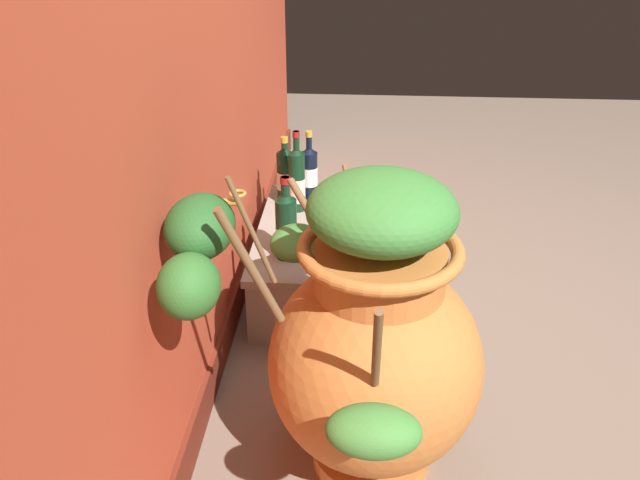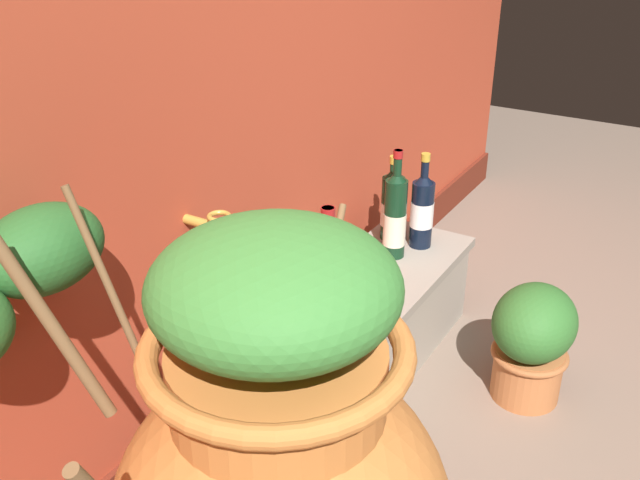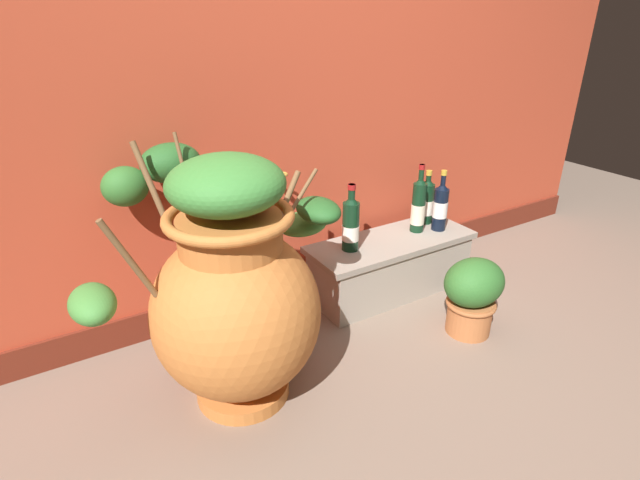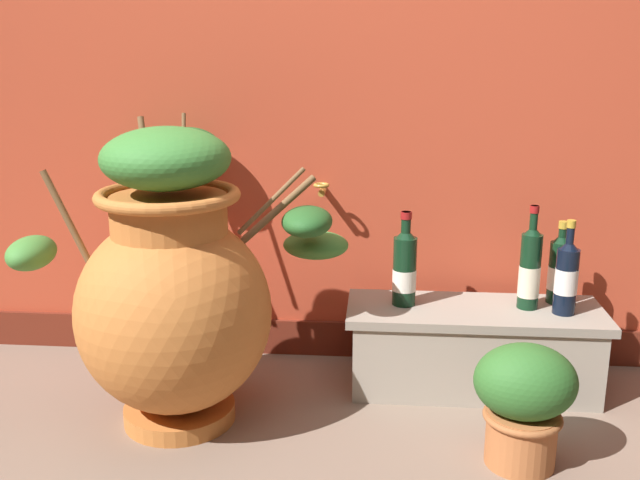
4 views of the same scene
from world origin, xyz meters
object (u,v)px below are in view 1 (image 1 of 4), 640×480
at_px(wine_bottle_middle, 297,180).
at_px(wine_bottle_back, 285,173).
at_px(wine_bottle_left, 286,224).
at_px(terracotta_urn, 369,340).
at_px(potted_shrub, 410,242).
at_px(wine_bottle_right, 309,172).

height_order(wine_bottle_middle, wine_bottle_back, wine_bottle_middle).
distance_m(wine_bottle_left, wine_bottle_back, 0.53).
height_order(terracotta_urn, wine_bottle_back, terracotta_urn).
bearing_deg(terracotta_urn, wine_bottle_back, 16.72).
bearing_deg(terracotta_urn, potted_shrub, -9.86).
bearing_deg(wine_bottle_left, terracotta_urn, -156.54).
xyz_separation_m(wine_bottle_back, potted_shrub, (-0.20, -0.55, -0.22)).
bearing_deg(wine_bottle_middle, wine_bottle_right, -21.54).
xyz_separation_m(wine_bottle_middle, wine_bottle_back, (0.11, 0.06, -0.02)).
bearing_deg(wine_bottle_right, wine_bottle_left, 175.46).
relative_size(wine_bottle_left, wine_bottle_middle, 0.92).
bearing_deg(wine_bottle_right, terracotta_urn, -167.87).
height_order(wine_bottle_left, potted_shrub, wine_bottle_left).
xyz_separation_m(wine_bottle_left, wine_bottle_middle, (0.41, 0.00, 0.00)).
relative_size(wine_bottle_middle, potted_shrub, 0.98).
height_order(wine_bottle_left, wine_bottle_back, wine_bottle_left).
height_order(wine_bottle_middle, potted_shrub, wine_bottle_middle).
distance_m(terracotta_urn, potted_shrub, 1.07).
height_order(terracotta_urn, wine_bottle_middle, terracotta_urn).
bearing_deg(wine_bottle_left, wine_bottle_right, -4.54).
distance_m(terracotta_urn, wine_bottle_left, 0.77).
bearing_deg(potted_shrub, wine_bottle_right, 65.44).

